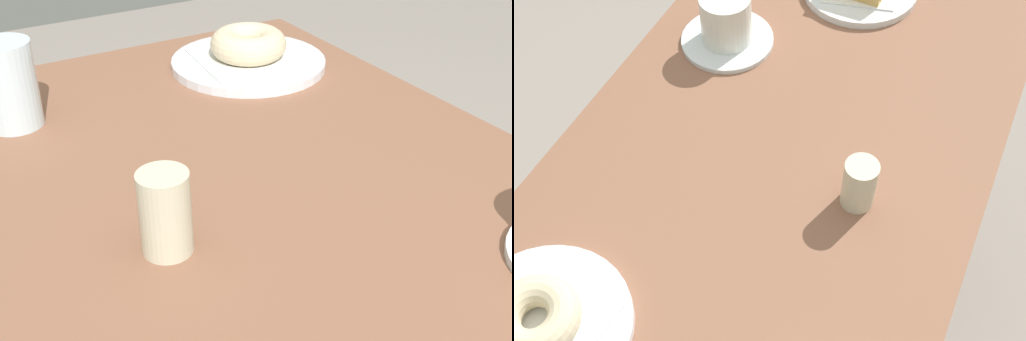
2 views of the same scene
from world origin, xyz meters
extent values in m
cube|color=brown|center=(0.00, 0.00, 0.72)|extent=(1.09, 0.61, 0.04)
cylinder|color=brown|center=(0.46, -0.24, 0.35)|extent=(0.05, 0.05, 0.70)
cylinder|color=brown|center=(0.46, 0.24, 0.35)|extent=(0.05, 0.05, 0.70)
cylinder|color=white|center=(0.38, -0.14, 0.74)|extent=(0.23, 0.23, 0.01)
cube|color=white|center=(0.38, -0.14, 0.75)|extent=(0.16, 0.16, 0.00)
torus|color=beige|center=(0.38, -0.14, 0.77)|extent=(0.11, 0.11, 0.04)
cylinder|color=silver|center=(0.36, 0.19, 0.79)|extent=(0.07, 0.07, 0.11)
cylinder|color=beige|center=(0.04, 0.14, 0.78)|extent=(0.05, 0.05, 0.08)
camera|label=1|loc=(-0.41, 0.32, 1.10)|focal=46.51mm
camera|label=2|loc=(0.56, 0.25, 1.50)|focal=46.35mm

